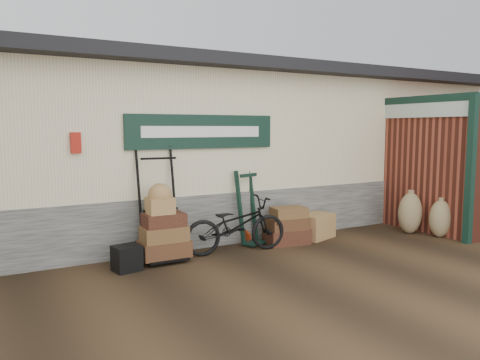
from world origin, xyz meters
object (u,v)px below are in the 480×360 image
Objects in this scene: black_trunk at (127,258)px; wicker_hamper at (316,226)px; porter_trolley at (159,202)px; green_barrow at (248,208)px; suitcase_stack at (287,225)px; bicycle at (236,222)px.

wicker_hamper is at bearing 4.02° from black_trunk.
porter_trolley reaches higher than wicker_hamper.
green_barrow is 0.74m from suitcase_stack.
bicycle is (-1.06, -0.07, 0.18)m from suitcase_stack.
black_trunk is at bearing -175.98° from wicker_hamper.
bicycle reaches higher than black_trunk.
green_barrow reaches higher than suitcase_stack.
green_barrow is at bearing 170.33° from wicker_hamper.
black_trunk is at bearing 99.56° from bicycle.
bicycle is at bearing 2.98° from black_trunk.
suitcase_stack is 2.88m from black_trunk.
bicycle is at bearing -176.08° from suitcase_stack.
wicker_hamper is (2.96, -0.11, -0.67)m from porter_trolley.
green_barrow is 3.55× the size of black_trunk.
porter_trolley is 1.28m from bicycle.
porter_trolley is 2.33m from suitcase_stack.
suitcase_stack is at bearing -3.98° from porter_trolley.
porter_trolley reaches higher than suitcase_stack.
green_barrow is at bearing -43.91° from bicycle.
green_barrow is at bearing 4.86° from porter_trolley.
green_barrow is at bearing 152.89° from suitcase_stack.
green_barrow is 1.89× the size of wicker_hamper.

